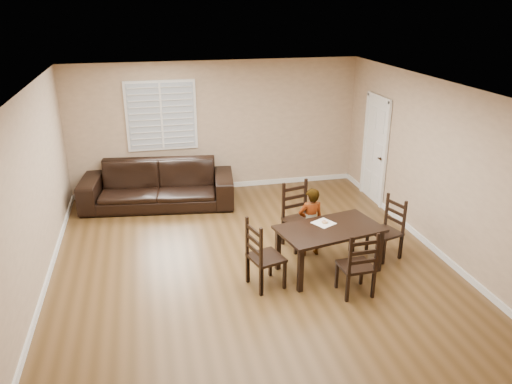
% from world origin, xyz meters
% --- Properties ---
extents(ground, '(7.00, 7.00, 0.00)m').
position_xyz_m(ground, '(0.00, 0.00, 0.00)').
color(ground, brown).
rests_on(ground, ground).
extents(room, '(6.04, 7.04, 2.72)m').
position_xyz_m(room, '(0.04, 0.18, 1.81)').
color(room, tan).
rests_on(room, ground).
extents(dining_table, '(1.65, 1.14, 0.70)m').
position_xyz_m(dining_table, '(1.10, -0.32, 0.62)').
color(dining_table, black).
rests_on(dining_table, ground).
extents(chair_near, '(0.59, 0.57, 1.09)m').
position_xyz_m(chair_near, '(0.89, 0.64, 0.49)').
color(chair_near, black).
rests_on(chair_near, ground).
extents(chair_far, '(0.46, 0.43, 0.98)m').
position_xyz_m(chair_far, '(1.24, -1.11, 0.44)').
color(chair_far, black).
rests_on(chair_far, ground).
extents(chair_left, '(0.54, 0.56, 1.03)m').
position_xyz_m(chair_left, '(-0.04, -0.56, 0.47)').
color(chair_left, black).
rests_on(chair_left, ground).
extents(chair_right, '(0.52, 0.54, 0.98)m').
position_xyz_m(chair_right, '(2.22, -0.07, 0.44)').
color(chair_right, black).
rests_on(chair_right, ground).
extents(child, '(0.43, 0.30, 1.13)m').
position_xyz_m(child, '(0.98, 0.22, 0.57)').
color(child, gray).
rests_on(child, ground).
extents(napkin, '(0.38, 0.38, 0.00)m').
position_xyz_m(napkin, '(1.06, -0.15, 0.71)').
color(napkin, beige).
rests_on(napkin, dining_table).
extents(donut, '(0.09, 0.09, 0.03)m').
position_xyz_m(donut, '(1.08, -0.15, 0.73)').
color(donut, '#BC8643').
rests_on(donut, napkin).
extents(sofa, '(3.04, 1.50, 0.85)m').
position_xyz_m(sofa, '(-1.28, 2.82, 0.43)').
color(sofa, black).
rests_on(sofa, ground).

